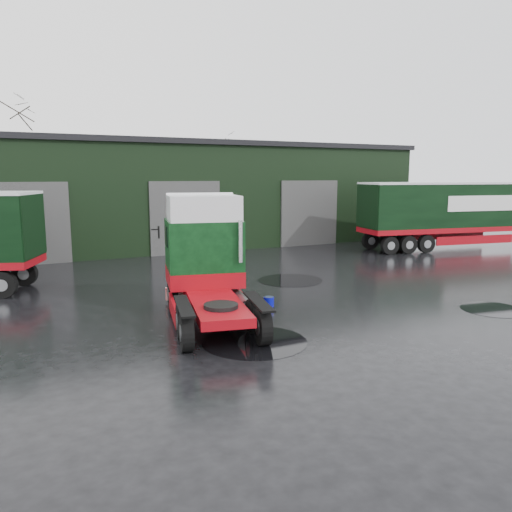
{
  "coord_description": "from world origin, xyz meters",
  "views": [
    {
      "loc": [
        -6.64,
        -12.3,
        4.29
      ],
      "look_at": [
        0.47,
        2.1,
        1.7
      ],
      "focal_mm": 35.0,
      "sensor_mm": 36.0,
      "label": 1
    }
  ],
  "objects": [
    {
      "name": "ground",
      "position": [
        0.0,
        0.0,
        0.0
      ],
      "size": [
        100.0,
        100.0,
        0.0
      ],
      "primitive_type": "plane",
      "color": "black"
    },
    {
      "name": "warehouse",
      "position": [
        2.0,
        20.0,
        3.16
      ],
      "size": [
        32.4,
        12.4,
        6.3
      ],
      "color": "black",
      "rests_on": "ground"
    },
    {
      "name": "hero_tractor",
      "position": [
        -1.55,
        0.89,
        1.87
      ],
      "size": [
        3.77,
        6.41,
        3.73
      ],
      "primitive_type": null,
      "rotation": [
        0.0,
        0.0,
        -0.21
      ],
      "color": "black",
      "rests_on": "ground"
    },
    {
      "name": "lorry_right",
      "position": [
        17.0,
        9.0,
        1.98
      ],
      "size": [
        15.29,
        5.09,
        3.96
      ],
      "primitive_type": null,
      "rotation": [
        0.0,
        0.0,
        -1.74
      ],
      "color": "silver",
      "rests_on": "ground"
    },
    {
      "name": "wash_bucket",
      "position": [
        0.85,
        1.92,
        0.16
      ],
      "size": [
        0.38,
        0.38,
        0.32
      ],
      "primitive_type": "cylinder",
      "rotation": [
        0.0,
        0.0,
        -0.11
      ],
      "color": "#070A9C",
      "rests_on": "ground"
    },
    {
      "name": "tree_back_a",
      "position": [
        -6.0,
        30.0,
        4.75
      ],
      "size": [
        4.4,
        4.4,
        9.5
      ],
      "primitive_type": null,
      "color": "black",
      "rests_on": "ground"
    },
    {
      "name": "tree_back_b",
      "position": [
        10.0,
        30.0,
        3.75
      ],
      "size": [
        4.4,
        4.4,
        7.5
      ],
      "primitive_type": null,
      "color": "black",
      "rests_on": "ground"
    },
    {
      "name": "puddle_0",
      "position": [
        -1.14,
        -1.08,
        0.0
      ],
      "size": [
        2.77,
        2.77,
        0.01
      ],
      "primitive_type": "cylinder",
      "color": "black",
      "rests_on": "ground"
    },
    {
      "name": "puddle_1",
      "position": [
        3.6,
        5.25,
        0.0
      ],
      "size": [
        2.7,
        2.7,
        0.01
      ],
      "primitive_type": "cylinder",
      "color": "black",
      "rests_on": "ground"
    },
    {
      "name": "puddle_3",
      "position": [
        7.22,
        -1.64,
        0.0
      ],
      "size": [
        2.04,
        2.04,
        0.01
      ],
      "primitive_type": "cylinder",
      "color": "black",
      "rests_on": "ground"
    }
  ]
}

